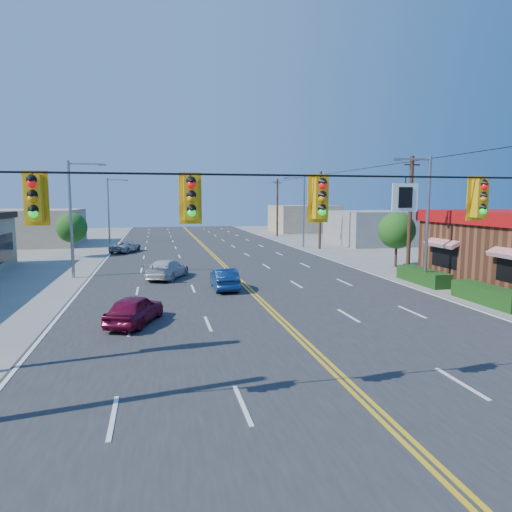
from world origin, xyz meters
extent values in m
plane|color=gray|center=(0.00, 0.00, 0.00)|extent=(160.00, 160.00, 0.00)
cube|color=#2D2D30|center=(0.00, 20.00, 0.03)|extent=(20.00, 120.00, 0.06)
cylinder|color=black|center=(0.00, 0.00, 6.00)|extent=(24.00, 0.05, 0.05)
cube|color=white|center=(1.20, 0.00, 5.45)|extent=(0.75, 0.04, 0.75)
cube|color=#D89E0C|center=(-8.00, 0.00, 5.42)|extent=(0.55, 0.34, 1.25)
cube|color=#D89E0C|center=(-4.50, 0.00, 5.42)|extent=(0.55, 0.34, 1.25)
cube|color=#D89E0C|center=(-1.20, 0.00, 5.42)|extent=(0.55, 0.34, 1.25)
cube|color=#D89E0C|center=(3.50, 0.00, 5.42)|extent=(0.55, 0.34, 1.25)
cube|color=#194214|center=(11.50, 12.00, 0.45)|extent=(1.20, 9.00, 0.90)
cylinder|color=gray|center=(11.00, 14.00, 4.00)|extent=(0.20, 0.20, 8.00)
cylinder|color=gray|center=(9.90, 14.00, 7.80)|extent=(2.20, 0.12, 0.12)
cube|color=gray|center=(8.80, 14.00, 7.75)|extent=(0.50, 0.25, 0.15)
cylinder|color=gray|center=(11.00, 38.00, 4.00)|extent=(0.20, 0.20, 8.00)
cylinder|color=gray|center=(9.90, 38.00, 7.80)|extent=(2.20, 0.12, 0.12)
cube|color=gray|center=(8.80, 38.00, 7.75)|extent=(0.50, 0.25, 0.15)
cylinder|color=gray|center=(-11.00, 22.00, 4.00)|extent=(0.20, 0.20, 8.00)
cylinder|color=gray|center=(-9.90, 22.00, 7.80)|extent=(2.20, 0.12, 0.12)
cube|color=gray|center=(-8.80, 22.00, 7.75)|extent=(0.50, 0.25, 0.15)
cylinder|color=gray|center=(-11.00, 48.00, 4.00)|extent=(0.20, 0.20, 8.00)
cylinder|color=gray|center=(-9.90, 48.00, 7.80)|extent=(2.20, 0.12, 0.12)
cube|color=gray|center=(-8.80, 48.00, 7.75)|extent=(0.50, 0.25, 0.15)
cylinder|color=#47301E|center=(12.20, 18.00, 4.20)|extent=(0.28, 0.28, 8.40)
cylinder|color=#47301E|center=(12.20, 36.00, 4.20)|extent=(0.28, 0.28, 8.40)
cylinder|color=#47301E|center=(12.20, 54.00, 4.20)|extent=(0.28, 0.28, 8.40)
cylinder|color=#47301E|center=(13.50, 22.00, 1.05)|extent=(0.20, 0.20, 2.10)
sphere|color=#235B19|center=(13.50, 22.00, 2.94)|extent=(2.94, 2.94, 2.94)
cylinder|color=#47301E|center=(-13.00, 34.00, 1.00)|extent=(0.20, 0.20, 2.00)
sphere|color=#235B19|center=(-13.00, 34.00, 2.80)|extent=(2.80, 2.80, 2.80)
cube|color=gray|center=(22.00, 40.00, 2.00)|extent=(12.00, 10.00, 4.00)
cube|color=tan|center=(-20.00, 48.00, 2.10)|extent=(11.00, 12.00, 4.20)
cube|color=tan|center=(19.00, 62.00, 2.20)|extent=(10.00, 10.00, 4.40)
imported|color=maroon|center=(-6.33, 8.69, 0.64)|extent=(2.73, 4.03, 1.28)
imported|color=navy|center=(-1.42, 15.53, 0.64)|extent=(1.37, 3.88, 1.27)
imported|color=silver|center=(-4.66, 20.09, 0.64)|extent=(3.40, 4.78, 1.28)
imported|color=#B0B1B5|center=(-8.41, 36.75, 0.58)|extent=(3.34, 4.57, 1.15)
camera|label=1|loc=(-5.34, -11.16, 5.40)|focal=32.00mm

